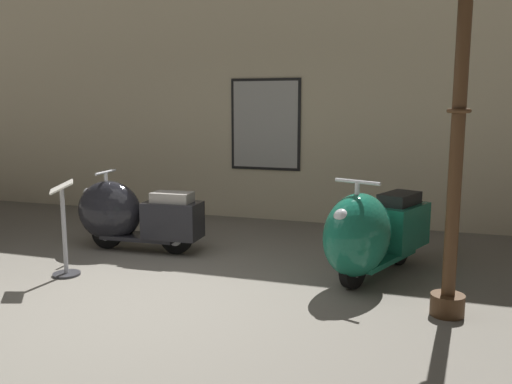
% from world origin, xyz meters
% --- Properties ---
extents(ground_plane, '(60.00, 60.00, 0.00)m').
position_xyz_m(ground_plane, '(0.00, 0.00, 0.00)').
color(ground_plane, slate).
extents(showroom_back_wall, '(18.00, 0.24, 3.74)m').
position_xyz_m(showroom_back_wall, '(0.00, 3.79, 1.87)').
color(showroom_back_wall, beige).
rests_on(showroom_back_wall, ground).
extents(scooter_0, '(1.58, 0.54, 0.96)m').
position_xyz_m(scooter_0, '(-0.97, 1.48, 0.44)').
color(scooter_0, black).
rests_on(scooter_0, ground).
extents(scooter_1, '(1.07, 1.77, 1.05)m').
position_xyz_m(scooter_1, '(1.92, 1.27, 0.48)').
color(scooter_1, black).
rests_on(scooter_1, ground).
extents(lamppost, '(0.28, 0.28, 3.19)m').
position_xyz_m(lamppost, '(2.64, 0.53, 1.68)').
color(lamppost, '#472D19').
rests_on(lamppost, ground).
extents(info_stanchion, '(0.37, 0.39, 0.98)m').
position_xyz_m(info_stanchion, '(-1.07, 0.42, 0.41)').
color(info_stanchion, '#333338').
rests_on(info_stanchion, ground).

